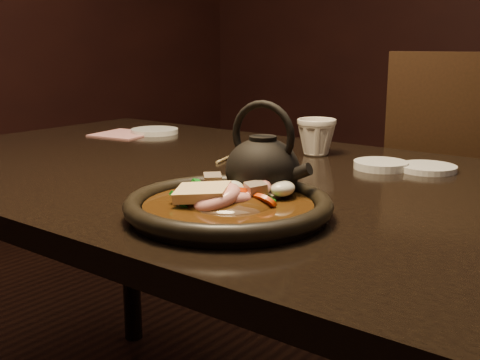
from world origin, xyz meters
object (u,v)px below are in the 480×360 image
Objects in this scene: chair at (473,221)px; table at (227,208)px; plate at (228,207)px; tea_cup at (316,136)px; teapot at (263,166)px.

table is at bearing 54.29° from chair.
table is 0.33m from plate.
plate is (0.20, -0.24, 0.09)m from table.
tea_cup is at bearing 106.67° from plate.
chair reaches higher than tea_cup.
teapot is at bearing -70.55° from tea_cup.
tea_cup is (0.05, 0.26, 0.12)m from table.
plate is 0.11m from teapot.
chair is at bearing 67.46° from table.
teapot is at bearing 70.41° from chair.
tea_cup is 0.44m from teapot.
tea_cup is at bearing 103.50° from teapot.
plate is 3.48× the size of tea_cup.
chair is at bearing 84.67° from plate.
chair reaches higher than plate.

